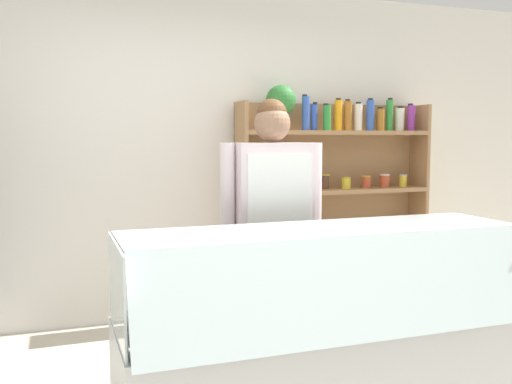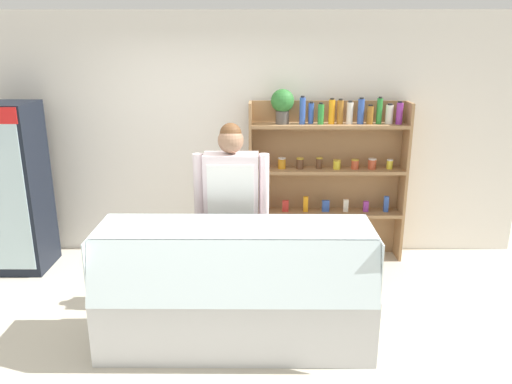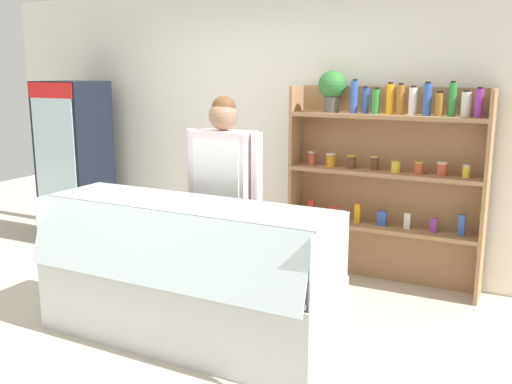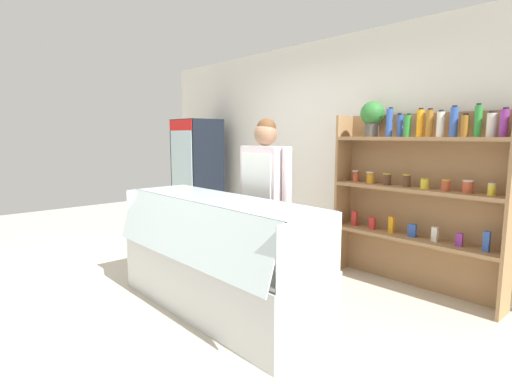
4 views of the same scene
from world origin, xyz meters
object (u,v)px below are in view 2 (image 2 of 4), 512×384
object	(u,v)px
drinks_fridge	(11,188)
shelving_unit	(324,166)
shop_clerk	(232,200)
deli_display_case	(235,308)

from	to	relation	value
drinks_fridge	shelving_unit	size ratio (longest dim) A/B	0.94
shelving_unit	shop_clerk	distance (m)	1.48
deli_display_case	shelving_unit	bearing A→B (deg)	62.92
shelving_unit	deli_display_case	xyz separation A→B (m)	(-0.90, -1.77, -0.75)
drinks_fridge	shelving_unit	bearing A→B (deg)	5.83
deli_display_case	shop_clerk	xyz separation A→B (m)	(-0.05, 0.64, 0.71)
deli_display_case	drinks_fridge	bearing A→B (deg)	149.50
deli_display_case	shop_clerk	world-z (taller)	shop_clerk
shelving_unit	shop_clerk	xyz separation A→B (m)	(-0.96, -1.12, -0.04)
drinks_fridge	deli_display_case	bearing A→B (deg)	-30.50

